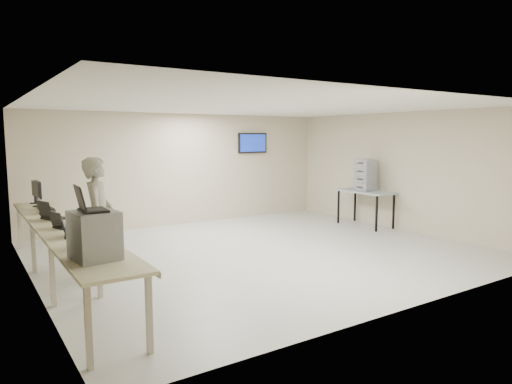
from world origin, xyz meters
TOP-DOWN VIEW (x-y plane):
  - room at (0.03, 0.06)m, footprint 8.01×7.01m
  - workbench at (-3.59, 0.00)m, footprint 0.76×6.00m
  - equipment_box at (-3.65, -2.19)m, footprint 0.50×0.55m
  - laptop_on_box at (-3.71, -2.19)m, footprint 0.31×0.38m
  - laptop_0 at (-3.63, -1.56)m, footprint 0.34×0.37m
  - laptop_1 at (-3.65, -0.86)m, footprint 0.32×0.36m
  - laptop_2 at (-3.64, -0.20)m, footprint 0.36×0.38m
  - laptop_3 at (-3.65, 0.67)m, footprint 0.44×0.47m
  - laptop_4 at (-3.63, 1.41)m, footprint 0.36×0.40m
  - laptop_5 at (-3.59, 1.86)m, footprint 0.29×0.35m
  - monitor_near at (-3.60, 2.28)m, footprint 0.22×0.49m
  - monitor_far at (-3.60, 2.75)m, footprint 0.20×0.45m
  - soldier at (-3.02, 0.17)m, footprint 0.69×0.82m
  - side_table at (3.60, 0.72)m, footprint 0.69×1.48m
  - storage_bins at (3.58, 0.72)m, footprint 0.37×0.42m

SIDE VIEW (x-z plane):
  - side_table at x=3.60m, z-range 0.37..1.26m
  - workbench at x=-3.59m, z-range 0.38..1.28m
  - soldier at x=-3.02m, z-range 0.00..1.91m
  - laptop_2 at x=-3.64m, z-range 0.84..1.09m
  - laptop_1 at x=-3.65m, z-range 0.84..1.09m
  - laptop_0 at x=-3.63m, z-range 0.84..1.09m
  - laptop_5 at x=-3.59m, z-range 0.84..1.10m
  - laptop_4 at x=-3.63m, z-range 0.83..1.11m
  - laptop_3 at x=-3.65m, z-range 0.83..1.13m
  - equipment_box at x=-3.65m, z-range 0.90..1.43m
  - monitor_far at x=-3.60m, z-range 0.95..1.39m
  - monitor_near at x=-3.60m, z-range 0.95..1.44m
  - storage_bins at x=3.58m, z-range 0.89..1.68m
  - room at x=0.03m, z-range 0.01..2.82m
  - laptop_on_box at x=-3.71m, z-range 1.36..1.64m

